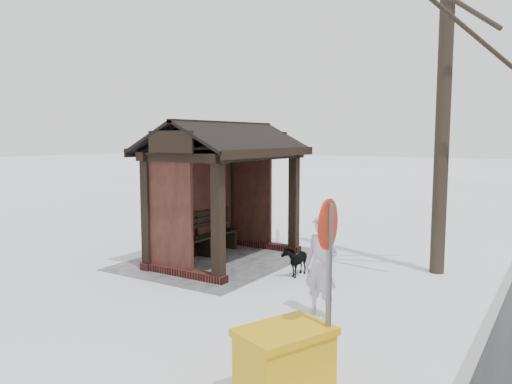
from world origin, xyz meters
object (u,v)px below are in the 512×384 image
Objects in this scene: bus_shelter at (220,164)px; road_sign at (328,253)px; grit_bin at (285,362)px; dog at (296,260)px; pedestrian at (321,266)px.

bus_shelter is 1.70× the size of road_sign.
road_sign is (-0.29, 0.35, 1.16)m from grit_bin.
bus_shelter reaches higher than road_sign.
dog is 4.79m from road_sign.
grit_bin is 0.55× the size of road_sign.
bus_shelter is 3.10× the size of grit_bin.
pedestrian reaches higher than grit_bin.
road_sign is at bearing -53.16° from pedestrian.
bus_shelter is at bearing 171.07° from dog.
pedestrian is at bearing -141.52° from grit_bin.
pedestrian is 0.75× the size of road_sign.
dog is at bearing 137.60° from pedestrian.
dog is 4.72m from grit_bin.
grit_bin is (4.23, 2.09, 0.08)m from dog.
grit_bin is at bearing -54.54° from road_sign.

